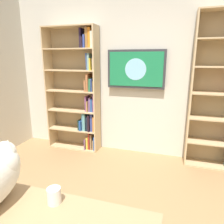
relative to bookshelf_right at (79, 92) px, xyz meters
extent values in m
cube|color=beige|center=(-1.04, -0.17, 0.33)|extent=(4.52, 0.06, 2.70)
cube|color=tan|center=(-1.80, 0.02, 0.09)|extent=(0.02, 0.28, 2.21)
cube|color=tan|center=(-2.18, -0.11, 0.09)|extent=(0.79, 0.01, 2.21)
cube|color=tan|center=(-2.18, 0.02, -1.01)|extent=(0.74, 0.27, 0.02)
cube|color=tan|center=(-2.18, 0.02, -0.64)|extent=(0.74, 0.27, 0.02)
cube|color=tan|center=(-2.18, 0.02, -0.28)|extent=(0.74, 0.27, 0.02)
cube|color=tan|center=(-2.18, 0.02, 0.09)|extent=(0.74, 0.27, 0.02)
cube|color=tan|center=(-2.18, 0.02, 0.46)|extent=(0.74, 0.27, 0.02)
cube|color=tan|center=(-0.34, 0.02, 0.03)|extent=(0.02, 0.28, 2.09)
cube|color=tan|center=(0.56, 0.02, 0.03)|extent=(0.02, 0.28, 2.09)
cube|color=tan|center=(0.11, -0.11, 0.03)|extent=(0.92, 0.01, 2.09)
cube|color=tan|center=(0.11, 0.02, -1.01)|extent=(0.88, 0.27, 0.02)
cube|color=tan|center=(0.11, 0.02, -0.66)|extent=(0.88, 0.27, 0.02)
cube|color=tan|center=(0.11, 0.02, -0.32)|extent=(0.88, 0.27, 0.02)
cube|color=tan|center=(0.11, 0.02, 0.03)|extent=(0.88, 0.27, 0.02)
cube|color=tan|center=(0.11, 0.02, 0.37)|extent=(0.88, 0.27, 0.02)
cube|color=tan|center=(0.11, 0.02, 0.72)|extent=(0.88, 0.27, 0.02)
cube|color=tan|center=(0.11, 0.02, 1.06)|extent=(0.88, 0.27, 0.02)
cube|color=#2E509C|center=(-0.30, 0.03, -0.87)|extent=(0.03, 0.17, 0.25)
cube|color=#99774A|center=(-0.27, 0.04, -0.91)|extent=(0.02, 0.13, 0.17)
cube|color=olive|center=(-0.24, 0.03, -0.86)|extent=(0.03, 0.15, 0.28)
cube|color=#B02C28|center=(-0.20, 0.04, -0.84)|extent=(0.02, 0.14, 0.30)
cube|color=yellow|center=(-0.17, 0.03, -0.89)|extent=(0.03, 0.19, 0.21)
cube|color=slate|center=(-0.13, 0.04, -0.90)|extent=(0.02, 0.21, 0.18)
cube|color=orange|center=(-0.30, 0.02, -0.52)|extent=(0.03, 0.23, 0.26)
cube|color=#394691|center=(-0.26, 0.02, -0.50)|extent=(0.04, 0.19, 0.31)
cube|color=black|center=(-0.22, 0.03, -0.51)|extent=(0.03, 0.23, 0.29)
cube|color=black|center=(-0.17, 0.04, -0.52)|extent=(0.04, 0.16, 0.26)
cube|color=#5A9B9F|center=(-0.13, 0.03, -0.50)|extent=(0.04, 0.21, 0.30)
cube|color=#5B98B4|center=(-0.09, 0.02, -0.50)|extent=(0.02, 0.19, 0.30)
cube|color=#234A97|center=(-0.06, 0.03, -0.57)|extent=(0.03, 0.23, 0.17)
cube|color=black|center=(-0.01, 0.02, -0.56)|extent=(0.03, 0.19, 0.17)
cube|color=#824F83|center=(-0.30, 0.02, -0.15)|extent=(0.03, 0.17, 0.31)
cube|color=#3058A0|center=(-0.26, 0.04, -0.20)|extent=(0.03, 0.13, 0.22)
cube|color=slate|center=(-0.22, 0.04, -0.19)|extent=(0.04, 0.12, 0.24)
cube|color=#9F7741|center=(-0.19, 0.02, -0.22)|extent=(0.02, 0.23, 0.18)
cube|color=#7E4678|center=(-0.16, 0.02, -0.18)|extent=(0.03, 0.17, 0.26)
cube|color=#A17637|center=(-0.30, 0.02, 0.12)|extent=(0.03, 0.14, 0.17)
cube|color=#364C96|center=(-0.27, 0.03, 0.14)|extent=(0.02, 0.17, 0.21)
cube|color=#337650|center=(-0.24, 0.02, 0.14)|extent=(0.04, 0.18, 0.21)
cube|color=#A5643B|center=(-0.20, 0.01, 0.18)|extent=(0.03, 0.23, 0.29)
cube|color=#A3653E|center=(-0.17, 0.04, 0.13)|extent=(0.03, 0.18, 0.18)
cube|color=beige|center=(-0.30, 0.02, 0.48)|extent=(0.04, 0.13, 0.19)
cube|color=gold|center=(-0.27, 0.04, 0.48)|extent=(0.02, 0.21, 0.19)
cube|color=#729DA0|center=(-0.23, 0.03, 0.51)|extent=(0.03, 0.17, 0.26)
cube|color=#394E8F|center=(-0.20, 0.02, 0.52)|extent=(0.03, 0.18, 0.27)
cube|color=silver|center=(-0.30, 0.02, 0.85)|extent=(0.04, 0.21, 0.24)
cube|color=orange|center=(-0.25, 0.02, 0.88)|extent=(0.04, 0.18, 0.30)
cube|color=#A57138|center=(-0.21, 0.03, 0.88)|extent=(0.04, 0.15, 0.31)
cube|color=#344495|center=(-0.16, 0.04, 0.83)|extent=(0.04, 0.15, 0.20)
cube|color=black|center=(-0.12, 0.03, 0.81)|extent=(0.03, 0.20, 0.17)
cube|color=#21152D|center=(-0.09, 0.02, 0.88)|extent=(0.03, 0.13, 0.30)
cube|color=#333338|center=(-0.96, -0.09, 0.40)|extent=(0.92, 0.06, 0.60)
cube|color=#1E7F4C|center=(-0.96, -0.05, 0.40)|extent=(0.85, 0.01, 0.53)
cylinder|color=#8CCCEA|center=(-0.96, -0.05, 0.40)|extent=(0.33, 0.00, 0.33)
sphere|color=silver|center=(-0.63, 2.31, 0.01)|extent=(0.14, 0.14, 0.14)
cone|color=silver|center=(-0.67, 2.31, 0.06)|extent=(0.06, 0.06, 0.08)
cone|color=beige|center=(-0.67, 2.32, 0.06)|extent=(0.04, 0.04, 0.05)
cylinder|color=white|center=(-0.97, 2.33, -0.20)|extent=(0.08, 0.08, 0.10)
camera|label=1|loc=(-1.60, 3.23, 0.57)|focal=33.54mm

